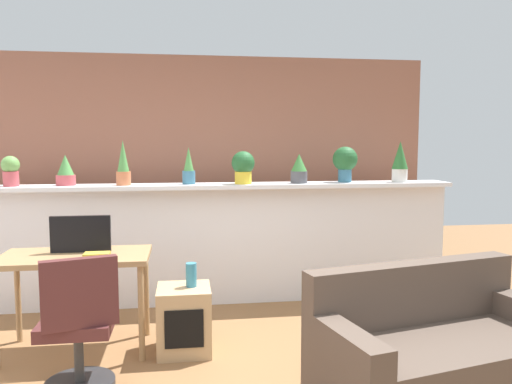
# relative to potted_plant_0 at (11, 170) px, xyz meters

# --- Properties ---
(divider_wall) EXTENTS (4.69, 0.16, 1.15)m
(divider_wall) POSITION_rel_potted_plant_0_xyz_m (1.87, 0.04, -0.76)
(divider_wall) COLOR silver
(divider_wall) RESTS_ON ground
(plant_shelf) EXTENTS (4.69, 0.37, 0.04)m
(plant_shelf) POSITION_rel_potted_plant_0_xyz_m (1.87, -0.00, -0.17)
(plant_shelf) COLOR silver
(plant_shelf) RESTS_ON divider_wall
(brick_wall_behind) EXTENTS (4.69, 0.10, 2.50)m
(brick_wall_behind) POSITION_rel_potted_plant_0_xyz_m (1.87, 0.64, -0.09)
(brick_wall_behind) COLOR #935B47
(brick_wall_behind) RESTS_ON ground
(potted_plant_0) EXTENTS (0.16, 0.16, 0.28)m
(potted_plant_0) POSITION_rel_potted_plant_0_xyz_m (0.00, 0.00, 0.00)
(potted_plant_0) COLOR #B7474C
(potted_plant_0) RESTS_ON plant_shelf
(potted_plant_1) EXTENTS (0.17, 0.17, 0.29)m
(potted_plant_1) POSITION_rel_potted_plant_0_xyz_m (0.47, 0.03, -0.02)
(potted_plant_1) COLOR #B7474C
(potted_plant_1) RESTS_ON plant_shelf
(potted_plant_2) EXTENTS (0.13, 0.13, 0.42)m
(potted_plant_2) POSITION_rel_potted_plant_0_xyz_m (1.00, -0.03, 0.04)
(potted_plant_2) COLOR #C66B42
(potted_plant_2) RESTS_ON plant_shelf
(potted_plant_3) EXTENTS (0.12, 0.12, 0.36)m
(potted_plant_3) POSITION_rel_potted_plant_0_xyz_m (1.61, 0.02, 0.01)
(potted_plant_3) COLOR #386B84
(potted_plant_3) RESTS_ON plant_shelf
(potted_plant_4) EXTENTS (0.22, 0.22, 0.32)m
(potted_plant_4) POSITION_rel_potted_plant_0_xyz_m (2.13, -0.03, 0.02)
(potted_plant_4) COLOR gold
(potted_plant_4) RESTS_ON plant_shelf
(potted_plant_5) EXTENTS (0.16, 0.16, 0.29)m
(potted_plant_5) POSITION_rel_potted_plant_0_xyz_m (2.69, -0.02, -0.01)
(potted_plant_5) COLOR #4C4C51
(potted_plant_5) RESTS_ON plant_shelf
(potted_plant_6) EXTENTS (0.25, 0.25, 0.36)m
(potted_plant_6) POSITION_rel_potted_plant_0_xyz_m (3.17, 0.04, 0.06)
(potted_plant_6) COLOR #386B84
(potted_plant_6) RESTS_ON plant_shelf
(potted_plant_7) EXTENTS (0.16, 0.16, 0.41)m
(potted_plant_7) POSITION_rel_potted_plant_0_xyz_m (3.72, -0.04, 0.06)
(potted_plant_7) COLOR silver
(potted_plant_7) RESTS_ON plant_shelf
(desk) EXTENTS (1.10, 0.60, 0.75)m
(desk) POSITION_rel_potted_plant_0_xyz_m (0.74, -0.99, -0.67)
(desk) COLOR #99754C
(desk) RESTS_ON ground
(tv_monitor) EXTENTS (0.45, 0.04, 0.28)m
(tv_monitor) POSITION_rel_potted_plant_0_xyz_m (0.78, -0.91, -0.45)
(tv_monitor) COLOR black
(tv_monitor) RESTS_ON desk
(office_chair) EXTENTS (0.50, 0.50, 0.91)m
(office_chair) POSITION_rel_potted_plant_0_xyz_m (0.90, -1.71, -0.95)
(office_chair) COLOR #262628
(office_chair) RESTS_ON ground
(side_cube_shelf) EXTENTS (0.40, 0.41, 0.50)m
(side_cube_shelf) POSITION_rel_potted_plant_0_xyz_m (1.55, -1.12, -1.09)
(side_cube_shelf) COLOR tan
(side_cube_shelf) RESTS_ON ground
(vase_on_shelf) EXTENTS (0.08, 0.08, 0.18)m
(vase_on_shelf) POSITION_rel_potted_plant_0_xyz_m (1.61, -1.10, -0.74)
(vase_on_shelf) COLOR teal
(vase_on_shelf) RESTS_ON side_cube_shelf
(book_on_desk) EXTENTS (0.18, 0.12, 0.04)m
(book_on_desk) POSITION_rel_potted_plant_0_xyz_m (0.93, -1.12, -0.57)
(book_on_desk) COLOR gold
(book_on_desk) RESTS_ON desk
(couch) EXTENTS (1.69, 1.09, 0.80)m
(couch) POSITION_rel_potted_plant_0_xyz_m (3.11, -2.03, -1.05)
(couch) COLOR brown
(couch) RESTS_ON ground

